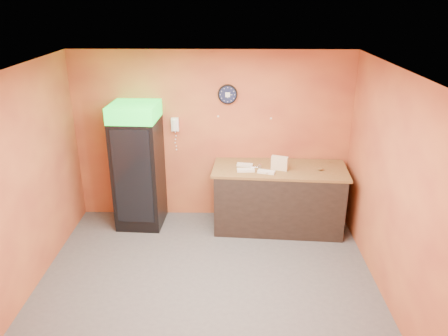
{
  "coord_description": "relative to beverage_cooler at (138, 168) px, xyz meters",
  "views": [
    {
      "loc": [
        0.3,
        -4.82,
        3.59
      ],
      "look_at": [
        0.22,
        0.6,
        1.41
      ],
      "focal_mm": 35.0,
      "sensor_mm": 36.0,
      "label": 1
    }
  ],
  "objects": [
    {
      "name": "left_wall",
      "position": [
        -1.08,
        -1.6,
        0.4
      ],
      "size": [
        0.02,
        4.0,
        2.8
      ],
      "primitive_type": "cube",
      "color": "#D2733B",
      "rests_on": "floor"
    },
    {
      "name": "butcher_paper",
      "position": [
        2.25,
        -0.05,
        0.03
      ],
      "size": [
        2.16,
        1.05,
        0.04
      ],
      "primitive_type": "cube",
      "rotation": [
        0.0,
        0.0,
        -0.07
      ],
      "color": "brown",
      "rests_on": "prep_counter"
    },
    {
      "name": "beverage_cooler",
      "position": [
        0.0,
        0.0,
        0.0
      ],
      "size": [
        0.75,
        0.77,
        2.04
      ],
      "rotation": [
        0.0,
        0.0,
        -0.06
      ],
      "color": "black",
      "rests_on": "floor"
    },
    {
      "name": "right_wall",
      "position": [
        3.42,
        -1.6,
        0.4
      ],
      "size": [
        0.02,
        4.0,
        2.8
      ],
      "primitive_type": "cube",
      "color": "#D2733B",
      "rests_on": "floor"
    },
    {
      "name": "wall_phone",
      "position": [
        0.57,
        0.34,
        0.63
      ],
      "size": [
        0.12,
        0.1,
        0.22
      ],
      "color": "white",
      "rests_on": "back_wall"
    },
    {
      "name": "prep_counter",
      "position": [
        2.25,
        -0.05,
        -0.5
      ],
      "size": [
        2.06,
        1.03,
        1.0
      ],
      "primitive_type": "cube",
      "rotation": [
        0.0,
        0.0,
        -0.07
      ],
      "color": "black",
      "rests_on": "floor"
    },
    {
      "name": "wrapped_sandwich_mid",
      "position": [
        2.02,
        -0.27,
        0.06
      ],
      "size": [
        0.28,
        0.17,
        0.04
      ],
      "primitive_type": "cube",
      "rotation": [
        0.0,
        0.0,
        -0.29
      ],
      "color": "silver",
      "rests_on": "butcher_paper"
    },
    {
      "name": "wall_clock",
      "position": [
        1.42,
        0.37,
        1.12
      ],
      "size": [
        0.31,
        0.06,
        0.31
      ],
      "color": "black",
      "rests_on": "back_wall"
    },
    {
      "name": "ceiling",
      "position": [
        1.17,
        -1.6,
        1.8
      ],
      "size": [
        4.5,
        4.0,
        0.02
      ],
      "primitive_type": "cube",
      "color": "white",
      "rests_on": "back_wall"
    },
    {
      "name": "wrapped_sandwich_right",
      "position": [
        1.7,
        0.02,
        0.06
      ],
      "size": [
        0.26,
        0.14,
        0.04
      ],
      "primitive_type": "cube",
      "rotation": [
        0.0,
        0.0,
        -0.17
      ],
      "color": "silver",
      "rests_on": "butcher_paper"
    },
    {
      "name": "floor",
      "position": [
        1.17,
        -1.6,
        -1.0
      ],
      "size": [
        4.5,
        4.5,
        0.0
      ],
      "primitive_type": "plane",
      "color": "#47474C",
      "rests_on": "ground"
    },
    {
      "name": "kitchen_tool",
      "position": [
        1.94,
        -0.06,
        0.08
      ],
      "size": [
        0.06,
        0.06,
        0.06
      ],
      "primitive_type": "cylinder",
      "color": "silver",
      "rests_on": "butcher_paper"
    },
    {
      "name": "back_wall",
      "position": [
        1.17,
        0.4,
        0.4
      ],
      "size": [
        4.5,
        0.02,
        2.8
      ],
      "primitive_type": "cube",
      "color": "#D2733B",
      "rests_on": "floor"
    },
    {
      "name": "sub_roll_stack",
      "position": [
        2.23,
        -0.13,
        0.15
      ],
      "size": [
        0.27,
        0.17,
        0.22
      ],
      "rotation": [
        0.0,
        0.0,
        -0.35
      ],
      "color": "beige",
      "rests_on": "butcher_paper"
    },
    {
      "name": "wrapped_sandwich_left",
      "position": [
        1.71,
        -0.2,
        0.06
      ],
      "size": [
        0.28,
        0.12,
        0.04
      ],
      "primitive_type": "cube",
      "rotation": [
        0.0,
        0.0,
        0.06
      ],
      "color": "silver",
      "rests_on": "butcher_paper"
    }
  ]
}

